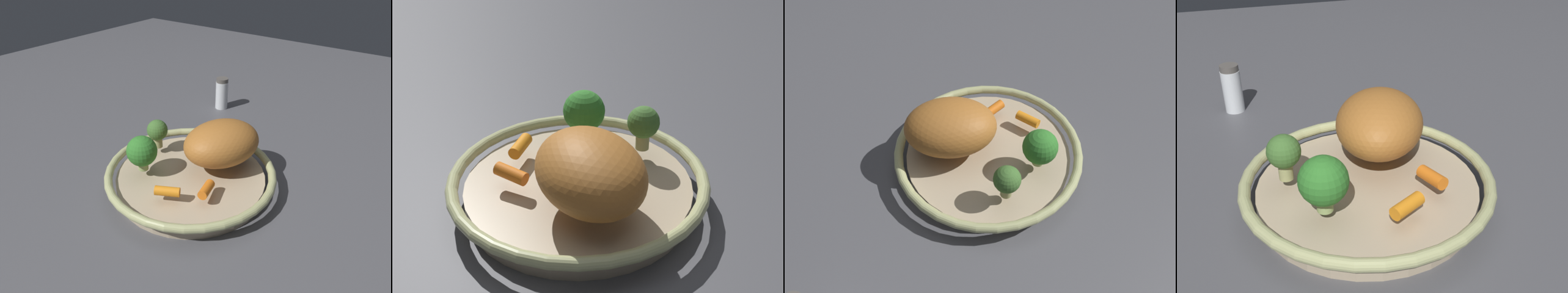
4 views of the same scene
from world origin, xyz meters
TOP-DOWN VIEW (x-y plane):
  - ground_plane at (0.00, 0.00)m, footprint 2.22×2.22m
  - serving_bowl at (0.00, 0.00)m, footprint 0.32×0.32m
  - roast_chicken_piece at (0.05, -0.03)m, footprint 0.18×0.16m
  - baby_carrot_right at (-0.09, -0.02)m, footprint 0.03×0.04m
  - baby_carrot_left at (-0.04, -0.07)m, footprint 0.04×0.03m
  - broccoli_floret_small at (0.02, 0.10)m, footprint 0.04×0.04m
  - broccoli_floret_mid at (-0.06, 0.07)m, footprint 0.06×0.06m
  - salt_shaker at (0.33, 0.14)m, footprint 0.03×0.03m

SIDE VIEW (x-z plane):
  - ground_plane at x=0.00m, z-range 0.00..0.00m
  - serving_bowl at x=0.00m, z-range 0.00..0.04m
  - salt_shaker at x=0.33m, z-range 0.00..0.08m
  - baby_carrot_right at x=-0.09m, z-range 0.04..0.06m
  - baby_carrot_left at x=-0.04m, z-range 0.04..0.06m
  - broccoli_floret_small at x=0.02m, z-range 0.05..0.11m
  - broccoli_floret_mid at x=-0.06m, z-range 0.05..0.11m
  - roast_chicken_piece at x=0.05m, z-range 0.04..0.12m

